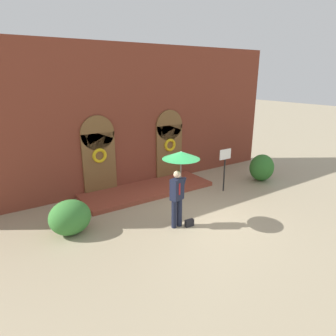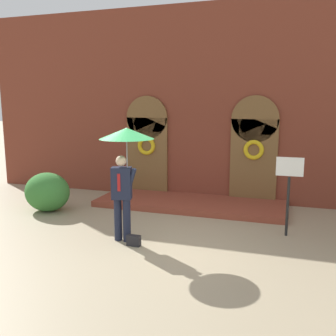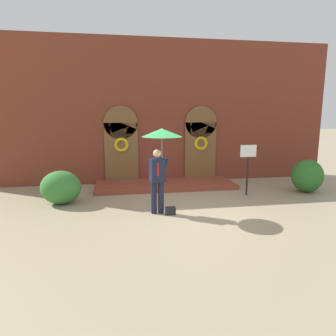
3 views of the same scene
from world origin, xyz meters
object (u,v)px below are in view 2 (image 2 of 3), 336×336
person_with_umbrella (125,150)px  shrub_left (47,192)px  sign_post (289,183)px  handbag (134,240)px

person_with_umbrella → shrub_left: bearing=154.7°
sign_post → shrub_left: (-6.07, 0.01, -0.65)m
person_with_umbrella → handbag: bearing=-40.2°
shrub_left → sign_post: bearing=-0.1°
handbag → sign_post: size_ratio=0.16×
person_with_umbrella → sign_post: bearing=23.4°
sign_post → handbag: bearing=-151.8°
shrub_left → handbag: bearing=-26.6°
person_with_umbrella → shrub_left: size_ratio=1.96×
person_with_umbrella → shrub_left: (-2.91, 1.38, -1.40)m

